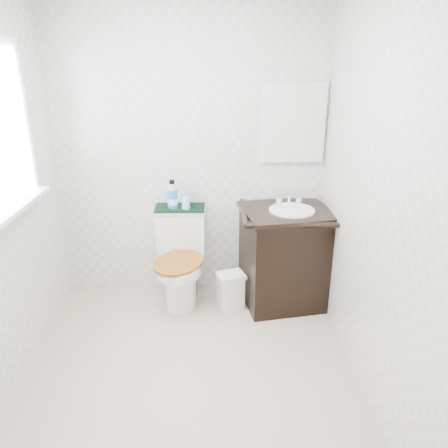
{
  "coord_description": "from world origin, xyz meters",
  "views": [
    {
      "loc": [
        0.2,
        -2.33,
        1.95
      ],
      "look_at": [
        0.26,
        0.75,
        0.76
      ],
      "focal_mm": 35.0,
      "sensor_mm": 36.0,
      "label": 1
    }
  ],
  "objects_px": {
    "toilet": "(181,262)",
    "vanity": "(285,254)",
    "cup": "(186,203)",
    "trash_bin": "(231,291)",
    "mouthwash_bottle": "(172,195)"
  },
  "relations": [
    {
      "from": "vanity",
      "to": "trash_bin",
      "type": "height_order",
      "value": "vanity"
    },
    {
      "from": "mouthwash_bottle",
      "to": "toilet",
      "type": "bearing_deg",
      "value": -60.85
    },
    {
      "from": "toilet",
      "to": "vanity",
      "type": "xyz_separation_m",
      "value": [
        0.86,
        -0.07,
        0.09
      ]
    },
    {
      "from": "toilet",
      "to": "vanity",
      "type": "height_order",
      "value": "vanity"
    },
    {
      "from": "toilet",
      "to": "trash_bin",
      "type": "relative_size",
      "value": 2.48
    },
    {
      "from": "cup",
      "to": "toilet",
      "type": "bearing_deg",
      "value": -123.5
    },
    {
      "from": "toilet",
      "to": "cup",
      "type": "distance_m",
      "value": 0.5
    },
    {
      "from": "trash_bin",
      "to": "vanity",
      "type": "bearing_deg",
      "value": 12.97
    },
    {
      "from": "vanity",
      "to": "trash_bin",
      "type": "bearing_deg",
      "value": -167.03
    },
    {
      "from": "vanity",
      "to": "trash_bin",
      "type": "relative_size",
      "value": 2.96
    },
    {
      "from": "cup",
      "to": "mouthwash_bottle",
      "type": "bearing_deg",
      "value": 171.97
    },
    {
      "from": "vanity",
      "to": "mouthwash_bottle",
      "type": "bearing_deg",
      "value": 169.93
    },
    {
      "from": "toilet",
      "to": "vanity",
      "type": "bearing_deg",
      "value": -4.37
    },
    {
      "from": "vanity",
      "to": "mouthwash_bottle",
      "type": "relative_size",
      "value": 3.93
    },
    {
      "from": "toilet",
      "to": "vanity",
      "type": "distance_m",
      "value": 0.87
    }
  ]
}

